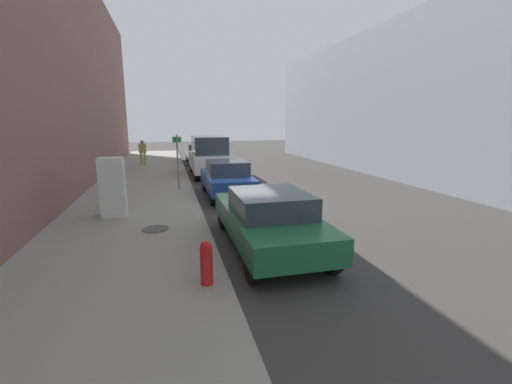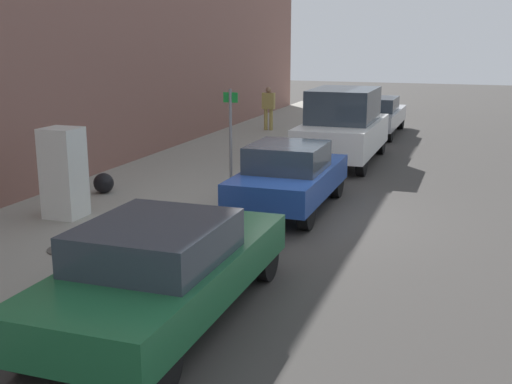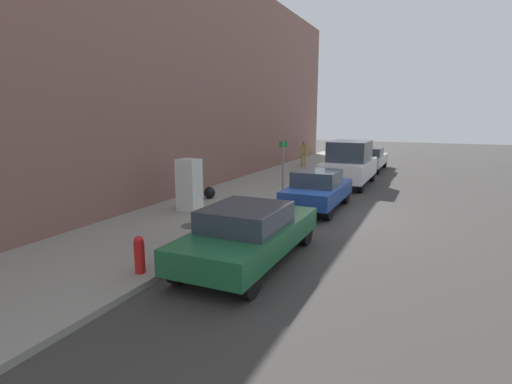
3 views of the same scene
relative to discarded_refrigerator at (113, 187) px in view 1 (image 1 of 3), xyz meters
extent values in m
plane|color=#383533|center=(4.35, 2.07, -1.03)|extent=(80.00, 80.00, 0.00)
cube|color=gray|center=(0.48, 2.07, -0.96)|extent=(4.33, 44.00, 0.14)
cube|color=#7F564C|center=(-2.83, 2.07, 4.03)|extent=(2.30, 39.60, 10.13)
cube|color=slate|center=(13.96, 2.07, 2.98)|extent=(2.40, 37.40, 8.03)
cube|color=silver|center=(0.00, 0.00, 0.00)|extent=(0.70, 0.67, 1.79)
cube|color=black|center=(0.00, 0.34, 0.00)|extent=(0.01, 0.01, 1.70)
cube|color=yellow|center=(-0.09, 0.34, 0.18)|extent=(0.16, 0.01, 0.22)
cube|color=red|center=(0.00, 0.34, 0.57)|extent=(0.63, 0.01, 0.05)
cube|color=red|center=(0.00, 0.34, -0.36)|extent=(0.63, 0.01, 0.05)
cylinder|color=#47443F|center=(1.24, -1.73, -0.88)|extent=(0.70, 0.70, 0.02)
cylinder|color=slate|center=(2.05, 3.78, 0.26)|extent=(0.07, 0.07, 2.30)
cube|color=#198C33|center=(2.05, 3.80, 1.20)|extent=(0.36, 0.02, 0.24)
cylinder|color=red|center=(2.22, -5.23, -0.55)|extent=(0.22, 0.22, 0.68)
sphere|color=red|center=(2.22, -5.23, -0.19)|extent=(0.20, 0.20, 0.20)
sphere|color=black|center=(-0.37, 1.97, -0.66)|extent=(0.46, 0.46, 0.46)
cylinder|color=#A8934C|center=(-0.04, 12.84, -0.49)|extent=(0.14, 0.14, 0.81)
cylinder|color=#A8934C|center=(0.17, 12.84, -0.49)|extent=(0.14, 0.14, 0.81)
cube|color=#A8934C|center=(0.06, 12.84, 0.22)|extent=(0.47, 0.22, 0.61)
sphere|color=#8C664C|center=(0.06, 12.84, 0.63)|extent=(0.22, 0.22, 0.22)
cube|color=#1E6038|center=(3.91, -3.34, -0.41)|extent=(1.88, 4.68, 0.55)
cube|color=#2D3842|center=(3.91, -3.57, 0.11)|extent=(1.65, 1.97, 0.50)
cylinder|color=black|center=(3.10, -1.59, -0.69)|extent=(0.22, 0.69, 0.69)
cylinder|color=black|center=(4.71, -1.59, -0.69)|extent=(0.22, 0.69, 0.69)
cylinder|color=black|center=(3.10, -5.08, -0.69)|extent=(0.22, 0.69, 0.69)
cylinder|color=black|center=(4.71, -5.08, -0.69)|extent=(0.22, 0.69, 0.69)
cube|color=#23479E|center=(3.91, 2.53, -0.40)|extent=(1.72, 3.95, 0.55)
cube|color=#2D3842|center=(3.91, 2.33, 0.15)|extent=(1.51, 1.66, 0.55)
cylinder|color=black|center=(3.18, 3.90, -0.68)|extent=(0.22, 0.71, 0.71)
cylinder|color=black|center=(4.63, 3.90, -0.68)|extent=(0.22, 0.71, 0.71)
cylinder|color=black|center=(3.18, 1.16, -0.68)|extent=(0.22, 0.71, 0.71)
cylinder|color=black|center=(4.63, 1.16, -0.68)|extent=(0.22, 0.71, 0.71)
cube|color=silver|center=(3.91, 8.12, -0.24)|extent=(2.02, 4.65, 0.85)
cube|color=#2D3842|center=(3.91, 8.12, 0.66)|extent=(1.77, 2.56, 0.95)
cylinder|color=black|center=(3.03, 9.83, -0.67)|extent=(0.22, 0.73, 0.73)
cylinder|color=black|center=(4.78, 9.83, -0.67)|extent=(0.22, 0.73, 0.73)
cylinder|color=black|center=(3.03, 6.41, -0.67)|extent=(0.22, 0.73, 0.73)
cylinder|color=black|center=(4.78, 6.41, -0.67)|extent=(0.22, 0.73, 0.73)
cube|color=silver|center=(3.91, 14.08, -0.39)|extent=(1.87, 4.61, 0.55)
cube|color=#2D3842|center=(3.91, 13.85, 0.13)|extent=(1.64, 1.94, 0.50)
cylinder|color=black|center=(3.10, 15.77, -0.67)|extent=(0.22, 0.73, 0.73)
cylinder|color=black|center=(4.71, 15.77, -0.67)|extent=(0.22, 0.73, 0.73)
cylinder|color=black|center=(3.10, 12.39, -0.67)|extent=(0.22, 0.73, 0.73)
cylinder|color=black|center=(4.71, 12.39, -0.67)|extent=(0.22, 0.73, 0.73)
camera|label=1|loc=(1.66, -10.90, 1.95)|focal=24.00mm
camera|label=2|loc=(7.61, -10.42, 2.63)|focal=45.00mm
camera|label=3|loc=(7.73, -11.48, 2.40)|focal=28.00mm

